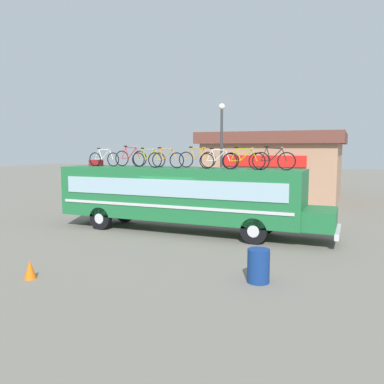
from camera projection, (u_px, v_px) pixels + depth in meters
The scene contains 15 objects.
ground_plane at pixel (178, 231), 17.41m from camera, with size 120.00×120.00×0.00m, color slate.
bus at pixel (182, 194), 17.15m from camera, with size 12.24×2.39×2.83m.
luggage_bag_1 at pixel (96, 163), 18.96m from camera, with size 0.56×0.42×0.29m, color maroon.
rooftop_bicycle_1 at pixel (104, 159), 18.46m from camera, with size 1.68×0.44×0.87m.
rooftop_bicycle_2 at pixel (131, 158), 18.42m from camera, with size 1.71×0.44×0.98m.
rooftop_bicycle_3 at pixel (148, 159), 17.72m from camera, with size 1.72×0.44×0.88m.
rooftop_bicycle_4 at pixel (166, 159), 16.83m from camera, with size 1.73×0.44×0.90m.
rooftop_bicycle_5 at pixel (197, 159), 17.12m from camera, with size 1.75×0.44×0.93m.
rooftop_bicycle_6 at pixel (218, 160), 15.97m from camera, with size 1.65×0.44×0.87m.
rooftop_bicycle_7 at pixel (244, 160), 15.52m from camera, with size 1.76×0.44×0.91m.
rooftop_bicycle_8 at pixel (273, 160), 15.14m from camera, with size 1.70×0.44×0.94m.
roadside_building at pixel (276, 165), 28.76m from camera, with size 9.58×8.82×4.77m.
trash_bin at pixel (258, 266), 10.68m from camera, with size 0.61×0.61×0.93m, color navy.
traffic_cone at pixel (30, 269), 11.00m from camera, with size 0.34×0.34×0.54m, color orange.
street_lamp at pixel (222, 148), 20.85m from camera, with size 0.34×0.34×6.04m.
Camera 1 is at (7.20, -15.54, 3.67)m, focal length 36.47 mm.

